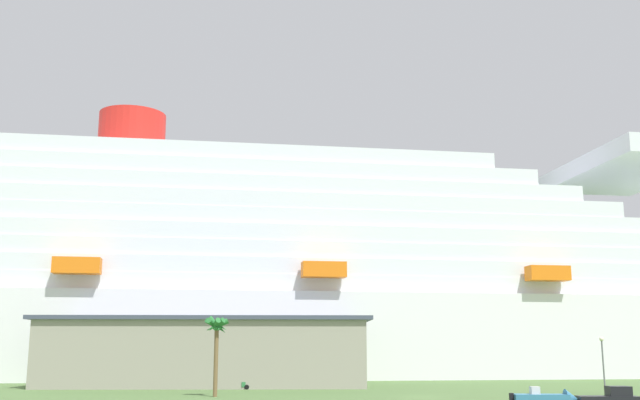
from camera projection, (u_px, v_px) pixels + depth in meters
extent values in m
plane|color=#4C6B38|center=(377.00, 385.00, 118.37)|extent=(600.00, 600.00, 0.00)
cube|color=white|center=(308.00, 337.00, 152.97)|extent=(248.98, 49.47, 15.99)
cube|color=white|center=(309.00, 290.00, 154.84)|extent=(219.17, 45.04, 3.16)
cube|color=white|center=(285.00, 275.00, 154.70)|extent=(209.33, 44.35, 3.16)
cube|color=white|center=(261.00, 259.00, 154.57)|extent=(202.73, 43.28, 3.16)
cube|color=white|center=(238.00, 243.00, 154.43)|extent=(195.31, 42.52, 3.16)
cube|color=white|center=(214.00, 228.00, 154.30)|extent=(187.08, 41.15, 3.16)
cube|color=white|center=(190.00, 212.00, 154.16)|extent=(175.30, 40.36, 3.16)
cube|color=white|center=(166.00, 196.00, 154.03)|extent=(168.33, 39.36, 3.16)
cube|color=white|center=(142.00, 180.00, 153.89)|extent=(159.64, 38.20, 3.16)
cube|color=white|center=(118.00, 164.00, 153.76)|extent=(151.71, 36.96, 3.16)
cube|color=white|center=(629.00, 168.00, 171.75)|extent=(26.69, 42.69, 4.00)
cylinder|color=red|center=(132.00, 136.00, 155.34)|extent=(14.23, 14.23, 9.15)
cube|color=orange|center=(77.00, 266.00, 129.65)|extent=(8.14, 3.58, 2.80)
cube|color=orange|center=(324.00, 270.00, 136.23)|extent=(8.14, 3.58, 2.80)
cube|color=orange|center=(548.00, 273.00, 142.81)|extent=(8.14, 3.58, 2.80)
cube|color=gray|center=(210.00, 354.00, 119.74)|extent=(49.99, 30.65, 9.79)
cube|color=#3F4759|center=(210.00, 321.00, 120.75)|extent=(51.99, 31.88, 0.60)
cube|color=black|center=(618.00, 391.00, 70.10)|extent=(2.26, 2.11, 0.90)
cube|color=#26333F|center=(626.00, 392.00, 70.06)|extent=(0.34, 1.68, 0.63)
cube|color=teal|center=(541.00, 399.00, 70.20)|extent=(5.25, 2.77, 0.90)
cone|color=teal|center=(572.00, 399.00, 70.10)|extent=(1.45, 2.03, 1.88)
cube|color=silver|center=(535.00, 390.00, 70.37)|extent=(0.93, 1.10, 0.70)
cube|color=black|center=(512.00, 399.00, 70.28)|extent=(0.43, 0.55, 1.10)
cylinder|color=brown|center=(216.00, 361.00, 90.45)|extent=(0.52, 0.52, 8.30)
cone|color=#287233|center=(220.00, 326.00, 91.25)|extent=(1.19, 2.93, 1.83)
cone|color=#287233|center=(219.00, 326.00, 91.58)|extent=(2.48, 2.58, 1.71)
cone|color=#287233|center=(218.00, 326.00, 91.67)|extent=(2.67, 1.29, 2.40)
cone|color=#287233|center=(215.00, 326.00, 91.55)|extent=(2.60, 2.38, 1.90)
cone|color=#287233|center=(214.00, 326.00, 91.43)|extent=(1.99, 2.83, 1.83)
cone|color=#287233|center=(214.00, 326.00, 91.07)|extent=(1.89, 2.85, 1.87)
cone|color=#287233|center=(215.00, 326.00, 90.94)|extent=(2.71, 2.21, 1.92)
cone|color=#287233|center=(217.00, 326.00, 90.90)|extent=(2.90, 0.91, 1.79)
cone|color=#287233|center=(220.00, 326.00, 91.09)|extent=(2.21, 2.76, 1.73)
sphere|color=#287233|center=(217.00, 327.00, 91.26)|extent=(1.10, 1.10, 1.10)
cylinder|color=slate|center=(604.00, 367.00, 95.10)|extent=(0.20, 0.20, 6.62)
sphere|color=#F9F2CC|center=(601.00, 339.00, 95.80)|extent=(0.56, 0.56, 0.56)
cube|color=#2D723F|center=(256.00, 384.00, 107.07)|extent=(4.40, 2.16, 0.70)
cube|color=#1E232D|center=(257.00, 380.00, 107.23)|extent=(2.52, 1.81, 0.55)
cylinder|color=black|center=(247.00, 387.00, 105.87)|extent=(0.68, 0.28, 0.66)
cylinder|color=black|center=(245.00, 386.00, 107.58)|extent=(0.68, 0.28, 0.66)
cylinder|color=black|center=(266.00, 387.00, 106.42)|extent=(0.68, 0.28, 0.66)
cylinder|color=black|center=(265.00, 386.00, 108.13)|extent=(0.68, 0.28, 0.66)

